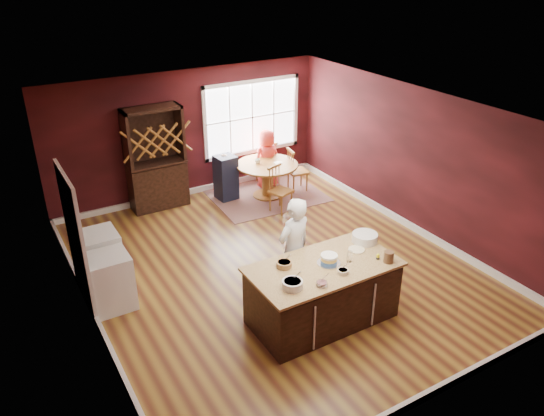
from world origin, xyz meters
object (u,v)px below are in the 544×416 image
at_px(hutch, 156,159).
at_px(washer, 111,281).
at_px(seated_woman, 267,159).
at_px(high_chair, 226,177).
at_px(baker, 294,249).
at_px(dryer, 99,260).
at_px(chair_east, 298,169).
at_px(toddler, 228,163).
at_px(dining_table, 267,173).
at_px(kitchen_island, 322,294).
at_px(chair_south, 281,189).
at_px(layer_cake, 329,259).
at_px(chair_north, 266,162).

relative_size(hutch, washer, 2.43).
distance_m(seated_woman, high_chair, 1.08).
distance_m(baker, dryer, 3.08).
distance_m(chair_east, toddler, 1.58).
bearing_deg(chair_east, washer, 124.32).
xyz_separation_m(dining_table, seated_woman, (0.26, 0.44, 0.13)).
bearing_deg(kitchen_island, high_chair, 81.74).
height_order(high_chair, dryer, high_chair).
xyz_separation_m(dining_table, high_chair, (-0.81, 0.34, -0.03)).
bearing_deg(chair_south, chair_east, 21.05).
distance_m(dining_table, baker, 3.72).
bearing_deg(toddler, chair_south, -60.80).
relative_size(layer_cake, dryer, 0.36).
bearing_deg(chair_north, toddler, 0.61).
height_order(kitchen_island, hutch, hutch).
xyz_separation_m(kitchen_island, washer, (-2.52, 1.85, -0.00)).
height_order(chair_east, toddler, chair_east).
xyz_separation_m(washer, dryer, (0.00, 0.64, 0.03)).
xyz_separation_m(kitchen_island, chair_north, (1.84, 4.80, 0.04)).
bearing_deg(kitchen_island, hutch, 98.61).
height_order(chair_east, hutch, hutch).
bearing_deg(high_chair, kitchen_island, -102.87).
relative_size(layer_cake, hutch, 0.16).
xyz_separation_m(kitchen_island, dryer, (-2.52, 2.49, 0.03)).
bearing_deg(dining_table, seated_woman, 59.73).
height_order(baker, washer, baker).
bearing_deg(toddler, chair_east, -15.50).
bearing_deg(dining_table, washer, -150.60).
distance_m(chair_south, hutch, 2.59).
xyz_separation_m(baker, high_chair, (0.69, 3.73, -0.33)).
bearing_deg(dining_table, chair_east, -4.93).
bearing_deg(dryer, hutch, 52.07).
height_order(dining_table, baker, baker).
bearing_deg(baker, high_chair, -111.56).
distance_m(dining_table, toddler, 0.87).
bearing_deg(dining_table, chair_south, -99.04).
bearing_deg(hutch, baker, -80.54).
bearing_deg(high_chair, chair_south, -62.98).
xyz_separation_m(seated_woman, hutch, (-2.44, 0.26, 0.39)).
height_order(kitchen_island, high_chair, high_chair).
height_order(toddler, hutch, hutch).
xyz_separation_m(chair_east, chair_south, (-0.87, -0.71, -0.01)).
distance_m(layer_cake, toddler, 4.48).
distance_m(chair_south, toddler, 1.33).
bearing_deg(dining_table, baker, -113.84).
bearing_deg(toddler, kitchen_island, -99.01).
relative_size(kitchen_island, chair_north, 2.19).
bearing_deg(dryer, washer, -90.00).
xyz_separation_m(kitchen_island, high_chair, (0.64, 4.44, 0.07)).
xyz_separation_m(chair_south, dryer, (-3.85, -0.83, -0.02)).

